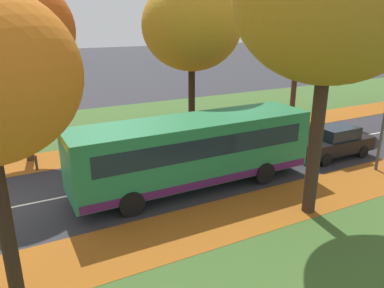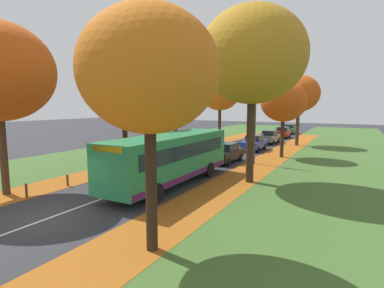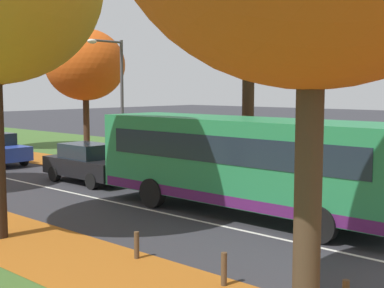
{
  "view_description": "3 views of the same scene",
  "coord_description": "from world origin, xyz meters",
  "px_view_note": "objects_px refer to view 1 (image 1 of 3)",
  "views": [
    {
      "loc": [
        14.61,
        0.1,
        6.92
      ],
      "look_at": [
        0.35,
        7.59,
        1.48
      ],
      "focal_mm": 35.0,
      "sensor_mm": 36.0,
      "label": 1
    },
    {
      "loc": [
        11.09,
        -7.74,
        4.68
      ],
      "look_at": [
        2.02,
        8.79,
        2.28
      ],
      "focal_mm": 28.0,
      "sensor_mm": 36.0,
      "label": 2
    },
    {
      "loc": [
        -11.61,
        -2.61,
        3.92
      ],
      "look_at": [
        0.5,
        8.3,
        2.2
      ],
      "focal_mm": 50.0,
      "sensor_mm": 36.0,
      "label": 3
    }
  ],
  "objects_px": {
    "tree_left_mid": "(299,32)",
    "bus": "(193,149)",
    "bollard_fourth": "(90,155)",
    "car_black_lead": "(334,142)",
    "tree_left_near": "(192,26)",
    "tree_left_nearest": "(12,30)",
    "bollard_third": "(36,163)",
    "bollard_fifth": "(137,147)",
    "streetlamp_right": "(382,92)"
  },
  "relations": [
    {
      "from": "tree_left_near",
      "to": "car_black_lead",
      "type": "distance_m",
      "value": 9.98
    },
    {
      "from": "tree_left_mid",
      "to": "bus",
      "type": "relative_size",
      "value": 0.8
    },
    {
      "from": "tree_left_near",
      "to": "bus",
      "type": "height_order",
      "value": "tree_left_near"
    },
    {
      "from": "bollard_third",
      "to": "bus",
      "type": "bearing_deg",
      "value": 48.91
    },
    {
      "from": "bollard_third",
      "to": "bus",
      "type": "distance_m",
      "value": 7.81
    },
    {
      "from": "tree_left_near",
      "to": "tree_left_mid",
      "type": "relative_size",
      "value": 1.09
    },
    {
      "from": "tree_left_near",
      "to": "bollard_fourth",
      "type": "xyz_separation_m",
      "value": [
        1.25,
        -6.51,
        -6.16
      ]
    },
    {
      "from": "tree_left_mid",
      "to": "bollard_third",
      "type": "xyz_separation_m",
      "value": [
        1.93,
        -17.58,
        -5.66
      ]
    },
    {
      "from": "bollard_fourth",
      "to": "car_black_lead",
      "type": "height_order",
      "value": "car_black_lead"
    },
    {
      "from": "bollard_fourth",
      "to": "bus",
      "type": "height_order",
      "value": "bus"
    },
    {
      "from": "bollard_fifth",
      "to": "bus",
      "type": "relative_size",
      "value": 0.06
    },
    {
      "from": "tree_left_near",
      "to": "tree_left_mid",
      "type": "bearing_deg",
      "value": 94.16
    },
    {
      "from": "tree_left_nearest",
      "to": "bus",
      "type": "relative_size",
      "value": 0.86
    },
    {
      "from": "bollard_third",
      "to": "bus",
      "type": "xyz_separation_m",
      "value": [
        5.06,
        5.8,
        1.33
      ]
    },
    {
      "from": "tree_left_mid",
      "to": "bus",
      "type": "height_order",
      "value": "tree_left_mid"
    },
    {
      "from": "tree_left_nearest",
      "to": "tree_left_near",
      "type": "distance_m",
      "value": 9.19
    },
    {
      "from": "bollard_third",
      "to": "bus",
      "type": "height_order",
      "value": "bus"
    },
    {
      "from": "tree_left_near",
      "to": "tree_left_nearest",
      "type": "bearing_deg",
      "value": -91.55
    },
    {
      "from": "bollard_fourth",
      "to": "car_black_lead",
      "type": "bearing_deg",
      "value": 65.1
    },
    {
      "from": "bollard_third",
      "to": "car_black_lead",
      "type": "distance_m",
      "value": 14.95
    },
    {
      "from": "tree_left_mid",
      "to": "bollard_third",
      "type": "relative_size",
      "value": 11.29
    },
    {
      "from": "tree_left_mid",
      "to": "car_black_lead",
      "type": "height_order",
      "value": "tree_left_mid"
    },
    {
      "from": "bollard_third",
      "to": "bollard_fifth",
      "type": "xyz_separation_m",
      "value": [
        -0.08,
        5.09,
        -0.05
      ]
    },
    {
      "from": "bollard_third",
      "to": "bollard_fifth",
      "type": "bearing_deg",
      "value": 90.9
    },
    {
      "from": "tree_left_nearest",
      "to": "car_black_lead",
      "type": "relative_size",
      "value": 2.12
    },
    {
      "from": "tree_left_mid",
      "to": "car_black_lead",
      "type": "distance_m",
      "value": 9.57
    },
    {
      "from": "tree_left_near",
      "to": "streetlamp_right",
      "type": "height_order",
      "value": "tree_left_near"
    },
    {
      "from": "bollard_third",
      "to": "tree_left_mid",
      "type": "bearing_deg",
      "value": 96.26
    },
    {
      "from": "tree_left_nearest",
      "to": "bus",
      "type": "bearing_deg",
      "value": 41.89
    },
    {
      "from": "tree_left_nearest",
      "to": "bollard_fourth",
      "type": "bearing_deg",
      "value": 60.8
    },
    {
      "from": "bollard_fourth",
      "to": "streetlamp_right",
      "type": "bearing_deg",
      "value": 58.6
    },
    {
      "from": "bollard_fifth",
      "to": "car_black_lead",
      "type": "xyz_separation_m",
      "value": [
        5.33,
        8.9,
        0.49
      ]
    },
    {
      "from": "car_black_lead",
      "to": "tree_left_nearest",
      "type": "bearing_deg",
      "value": -115.74
    },
    {
      "from": "bollard_fourth",
      "to": "bollard_fifth",
      "type": "bearing_deg",
      "value": 90.45
    },
    {
      "from": "tree_left_mid",
      "to": "streetlamp_right",
      "type": "distance_m",
      "value": 9.92
    },
    {
      "from": "tree_left_nearest",
      "to": "streetlamp_right",
      "type": "relative_size",
      "value": 1.5
    },
    {
      "from": "tree_left_nearest",
      "to": "bollard_third",
      "type": "bearing_deg",
      "value": 4.86
    },
    {
      "from": "tree_left_mid",
      "to": "tree_left_near",
      "type": "bearing_deg",
      "value": -85.84
    },
    {
      "from": "tree_left_mid",
      "to": "bollard_fourth",
      "type": "distance_m",
      "value": 16.18
    },
    {
      "from": "tree_left_near",
      "to": "bollard_third",
      "type": "distance_m",
      "value": 11.01
    },
    {
      "from": "bollard_third",
      "to": "tree_left_nearest",
      "type": "bearing_deg",
      "value": -175.14
    },
    {
      "from": "streetlamp_right",
      "to": "tree_left_near",
      "type": "bearing_deg",
      "value": -147.73
    },
    {
      "from": "tree_left_near",
      "to": "bollard_fifth",
      "type": "xyz_separation_m",
      "value": [
        1.23,
        -3.96,
        -6.18
      ]
    },
    {
      "from": "bus",
      "to": "tree_left_mid",
      "type": "bearing_deg",
      "value": 120.66
    },
    {
      "from": "bollard_fifth",
      "to": "bollard_fourth",
      "type": "bearing_deg",
      "value": -89.55
    },
    {
      "from": "bollard_fourth",
      "to": "streetlamp_right",
      "type": "distance_m",
      "value": 14.32
    },
    {
      "from": "tree_left_near",
      "to": "bollard_fourth",
      "type": "height_order",
      "value": "tree_left_near"
    },
    {
      "from": "bollard_fifth",
      "to": "car_black_lead",
      "type": "bearing_deg",
      "value": 59.07
    },
    {
      "from": "bollard_third",
      "to": "car_black_lead",
      "type": "relative_size",
      "value": 0.17
    },
    {
      "from": "bollard_fifth",
      "to": "streetlamp_right",
      "type": "relative_size",
      "value": 0.11
    }
  ]
}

